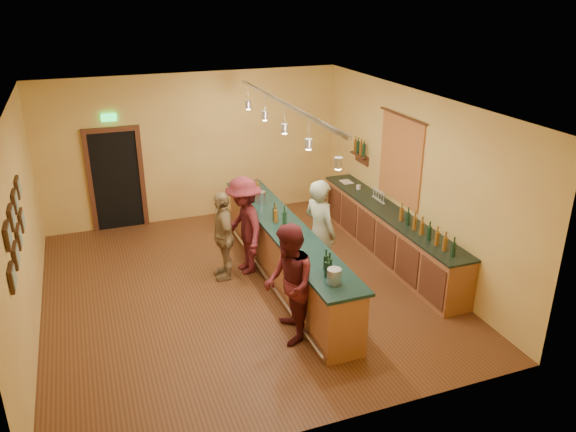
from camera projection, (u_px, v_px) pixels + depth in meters
name	position (u px, v px, depth m)	size (l,w,h in m)	color
floor	(242.00, 288.00, 9.72)	(7.00, 7.00, 0.00)	#522B17
ceiling	(236.00, 103.00, 8.50)	(6.50, 7.00, 0.02)	silver
wall_back	(195.00, 148.00, 12.14)	(6.50, 0.02, 3.20)	tan
wall_front	(328.00, 310.00, 6.08)	(6.50, 0.02, 3.20)	tan
wall_left	(21.00, 230.00, 8.06)	(0.02, 7.00, 3.20)	tan
wall_right	(412.00, 179.00, 10.16)	(0.02, 7.00, 3.20)	tan
doorway	(116.00, 177.00, 11.75)	(1.15, 0.09, 2.48)	black
tapestry	(400.00, 160.00, 10.41)	(0.03, 1.40, 1.60)	#A53621
bottle_shelf	(360.00, 149.00, 11.76)	(0.17, 0.55, 0.54)	#442414
picture_grid	(16.00, 227.00, 7.29)	(0.06, 2.20, 0.70)	#382111
back_counter	(389.00, 234.00, 10.65)	(0.60, 4.55, 1.27)	brown
tasting_bar	(285.00, 249.00, 9.74)	(0.74, 5.10, 1.38)	brown
pendant_track	(285.00, 114.00, 8.84)	(0.11, 4.60, 0.50)	silver
bartender	(320.00, 232.00, 9.58)	(0.69, 0.45, 1.89)	gray
customer_a	(289.00, 284.00, 8.02)	(0.88, 0.68, 1.80)	#59191E
customer_b	(223.00, 235.00, 9.81)	(0.94, 0.39, 1.61)	#997A51
customer_c	(244.00, 226.00, 9.97)	(1.16, 0.67, 1.80)	#59191E
bar_stool	(321.00, 195.00, 12.17)	(0.38, 0.38, 0.78)	#AC814D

